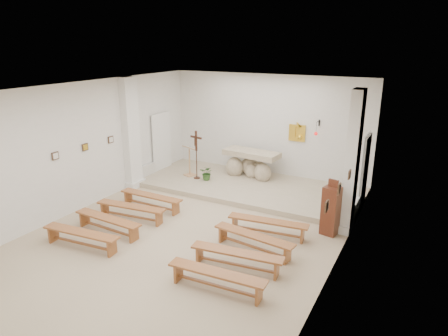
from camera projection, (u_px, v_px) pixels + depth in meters
The scene contains 31 objects.
ground at pixel (189, 233), 9.81m from camera, with size 7.00×10.00×0.00m, color tan.
wall_left at pixel (79, 148), 10.84m from camera, with size 0.02×10.00×3.50m, color silver.
wall_right at pixel (338, 191), 7.72m from camera, with size 0.02×10.00×3.50m, color silver.
wall_back at pixel (267, 127), 13.48m from camera, with size 7.00×0.02×3.50m, color silver.
ceiling at pixel (185, 90), 8.75m from camera, with size 7.00×10.00×0.02m, color silver.
sanctuary_platform at pixel (248, 187), 12.73m from camera, with size 6.98×3.00×0.15m, color tan.
pilaster_left at pixel (131, 134), 12.47m from camera, with size 0.26×0.55×3.50m, color white.
pilaster_right at pixel (352, 163), 9.46m from camera, with size 0.26×0.55×3.50m, color white.
gold_wall_relief at pixel (297, 133), 13.02m from camera, with size 0.55×0.04×0.55m, color yellow.
sanctuary_lamp at pixel (316, 132), 12.44m from camera, with size 0.11×0.36×0.44m.
station_frame_left_front at pixel (55, 156), 10.17m from camera, with size 0.03×0.20×0.20m, color #432E1D.
station_frame_left_mid at pixel (85, 147), 11.01m from camera, with size 0.03×0.20×0.20m, color #432E1D.
station_frame_left_rear at pixel (111, 140), 11.85m from camera, with size 0.03×0.20×0.20m, color #432E1D.
station_frame_right_front at pixel (327, 206), 7.07m from camera, with size 0.03×0.20×0.20m, color #432E1D.
station_frame_right_mid at pixel (339, 189), 7.91m from camera, with size 0.03×0.20×0.20m, color #432E1D.
station_frame_right_rear at pixel (350, 174), 8.75m from camera, with size 0.03×0.20×0.20m, color #432E1D.
radiator_left at pixel (147, 172), 13.54m from camera, with size 0.10×0.85×0.52m, color silver.
radiator_right at pixel (354, 210), 10.47m from camera, with size 0.10×0.85×0.52m, color silver.
altar at pixel (251, 165), 13.41m from camera, with size 1.95×0.94×0.97m.
lectern at pixel (189, 160), 13.41m from camera, with size 0.46×0.43×1.08m.
crucifix_stand at pixel (196, 151), 13.02m from camera, with size 0.48×0.21×1.61m.
potted_plant at pixel (207, 173), 13.06m from camera, with size 0.44×0.38×0.49m, color #2D5522.
donation_pedestal at pixel (331, 210), 9.62m from camera, with size 0.45×0.45×1.41m.
bench_left_front at pixel (151, 198), 11.18m from camera, with size 1.95×0.34×0.41m.
bench_right_front at pixel (268, 224), 9.60m from camera, with size 1.97×0.53×0.41m.
bench_left_second at pixel (131, 209), 10.46m from camera, with size 1.97×0.52×0.41m.
bench_right_second at pixel (254, 239), 8.89m from camera, with size 1.97×0.56×0.41m.
bench_left_third at pixel (108, 221), 9.75m from camera, with size 1.96×0.41×0.41m.
bench_right_third at pixel (237, 256), 8.18m from camera, with size 1.97×0.54×0.41m.
bench_left_fourth at pixel (81, 236), 9.03m from camera, with size 1.97×0.49×0.41m.
bench_right_fourth at pixel (217, 276), 7.46m from camera, with size 1.96×0.42×0.41m.
Camera 1 is at (4.92, -7.42, 4.51)m, focal length 32.00 mm.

